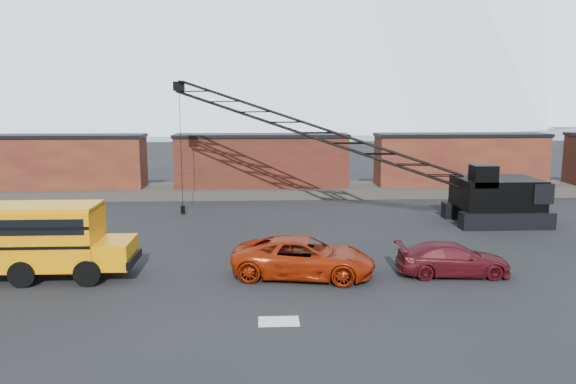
% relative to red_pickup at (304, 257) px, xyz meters
% --- Properties ---
extents(ground, '(160.00, 160.00, 0.00)m').
position_rel_red_pickup_xyz_m(ground, '(-1.74, -0.96, -0.85)').
color(ground, black).
rests_on(ground, ground).
extents(gravel_berm, '(120.00, 5.00, 0.70)m').
position_rel_red_pickup_xyz_m(gravel_berm, '(-1.74, 21.04, -0.50)').
color(gravel_berm, '#454039').
rests_on(gravel_berm, ground).
extents(boxcar_west_near, '(13.70, 3.10, 4.17)m').
position_rel_red_pickup_xyz_m(boxcar_west_near, '(-17.74, 21.04, 1.92)').
color(boxcar_west_near, '#471414').
rests_on(boxcar_west_near, gravel_berm).
extents(boxcar_mid, '(13.70, 3.10, 4.17)m').
position_rel_red_pickup_xyz_m(boxcar_mid, '(-1.74, 21.04, 1.92)').
color(boxcar_mid, '#561E18').
rests_on(boxcar_mid, gravel_berm).
extents(boxcar_east_near, '(13.70, 3.10, 4.17)m').
position_rel_red_pickup_xyz_m(boxcar_east_near, '(14.26, 21.04, 1.92)').
color(boxcar_east_near, '#471414').
rests_on(boxcar_east_near, gravel_berm).
extents(snow_patch, '(1.40, 0.90, 0.02)m').
position_rel_red_pickup_xyz_m(snow_patch, '(-1.24, -4.96, -0.84)').
color(snow_patch, silver).
rests_on(snow_patch, ground).
extents(red_pickup, '(6.50, 3.86, 1.69)m').
position_rel_red_pickup_xyz_m(red_pickup, '(0.00, 0.00, 0.00)').
color(red_pickup, '#922007').
rests_on(red_pickup, ground).
extents(maroon_suv, '(4.95, 2.20, 1.41)m').
position_rel_red_pickup_xyz_m(maroon_suv, '(6.48, -0.09, -0.14)').
color(maroon_suv, '#470C13').
rests_on(maroon_suv, ground).
extents(crawler_crane, '(22.91, 6.09, 8.88)m').
position_rel_red_pickup_xyz_m(crawler_crane, '(2.69, 11.74, 4.31)').
color(crawler_crane, black).
rests_on(crawler_crane, ground).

